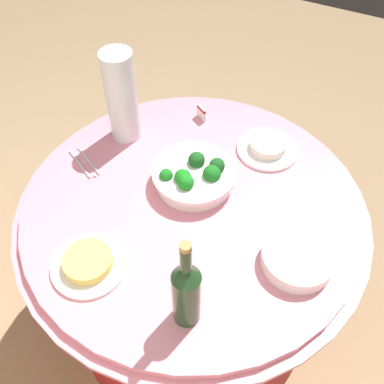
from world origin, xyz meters
name	(u,v)px	position (x,y,z in m)	size (l,w,h in m)	color
ground_plane	(192,305)	(0.00, 0.00, 0.00)	(6.00, 6.00, 0.00)	#9E7F5B
buffet_table	(192,261)	(0.00, 0.00, 0.38)	(1.16, 1.16, 0.74)	maroon
broccoli_bowl	(194,176)	(0.03, -0.08, 0.78)	(0.28, 0.28, 0.10)	white
plate_stack	(297,258)	(-0.37, 0.07, 0.77)	(0.21, 0.21, 0.05)	white
wine_bottle	(186,292)	(-0.16, 0.35, 0.87)	(0.07, 0.07, 0.34)	#1E3C1E
decorative_fruit_vase	(122,99)	(0.36, -0.18, 0.90)	(0.11, 0.11, 0.34)	silver
serving_tongs	(85,163)	(0.41, 0.02, 0.74)	(0.16, 0.11, 0.01)	silver
food_plate_noodles	(88,263)	(0.16, 0.35, 0.76)	(0.22, 0.22, 0.04)	white
food_plate_rice	(268,147)	(-0.13, -0.34, 0.76)	(0.22, 0.22, 0.04)	white
label_placard_front	(201,112)	(0.16, -0.39, 0.77)	(0.05, 0.03, 0.05)	white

